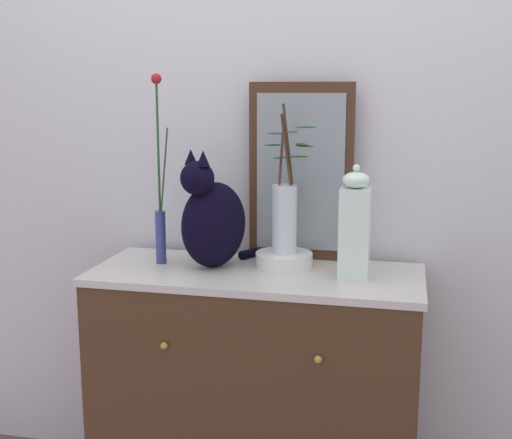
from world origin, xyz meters
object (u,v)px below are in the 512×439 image
object	(u,v)px
bowl_porcelain	(284,260)
jar_lidded_porcelain	(355,227)
sideboard	(256,394)
mirror_leaning	(301,172)
cat_sitting	(213,219)
vase_glass_clear	(285,212)
vase_slim_green	(160,207)

from	to	relation	value
bowl_porcelain	jar_lidded_porcelain	distance (m)	0.30
sideboard	mirror_leaning	size ratio (longest dim) A/B	1.77
cat_sitting	jar_lidded_porcelain	bearing A→B (deg)	-3.69
cat_sitting	sideboard	bearing A→B (deg)	-8.37
cat_sitting	vase_glass_clear	size ratio (longest dim) A/B	0.86
vase_glass_clear	sideboard	bearing A→B (deg)	-137.68
mirror_leaning	vase_slim_green	xyz separation A→B (m)	(-0.47, -0.18, -0.11)
mirror_leaning	vase_slim_green	world-z (taller)	vase_slim_green
vase_slim_green	cat_sitting	bearing A→B (deg)	-2.08
cat_sitting	mirror_leaning	bearing A→B (deg)	34.15
mirror_leaning	cat_sitting	bearing A→B (deg)	-145.85
sideboard	mirror_leaning	xyz separation A→B (m)	(0.12, 0.21, 0.77)
vase_glass_clear	jar_lidded_porcelain	world-z (taller)	vase_glass_clear
sideboard	vase_glass_clear	distance (m)	0.65
vase_glass_clear	jar_lidded_porcelain	size ratio (longest dim) A/B	1.37
vase_slim_green	jar_lidded_porcelain	world-z (taller)	vase_slim_green
mirror_leaning	jar_lidded_porcelain	xyz separation A→B (m)	(0.21, -0.22, -0.15)
sideboard	jar_lidded_porcelain	size ratio (longest dim) A/B	3.00
vase_glass_clear	mirror_leaning	bearing A→B (deg)	76.38
vase_slim_green	bowl_porcelain	bearing A→B (deg)	6.20
cat_sitting	bowl_porcelain	xyz separation A→B (m)	(0.24, 0.05, -0.14)
sideboard	mirror_leaning	distance (m)	0.81
vase_slim_green	jar_lidded_porcelain	size ratio (longest dim) A/B	1.77
vase_slim_green	vase_glass_clear	world-z (taller)	vase_slim_green
vase_glass_clear	jar_lidded_porcelain	bearing A→B (deg)	-19.10
sideboard	vase_slim_green	distance (m)	0.74
sideboard	cat_sitting	size ratio (longest dim) A/B	2.55
vase_glass_clear	vase_slim_green	bearing A→B (deg)	-173.92
mirror_leaning	vase_glass_clear	size ratio (longest dim) A/B	1.24
vase_slim_green	mirror_leaning	bearing A→B (deg)	20.94
bowl_porcelain	mirror_leaning	bearing A→B (deg)	75.62
cat_sitting	jar_lidded_porcelain	size ratio (longest dim) A/B	1.18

